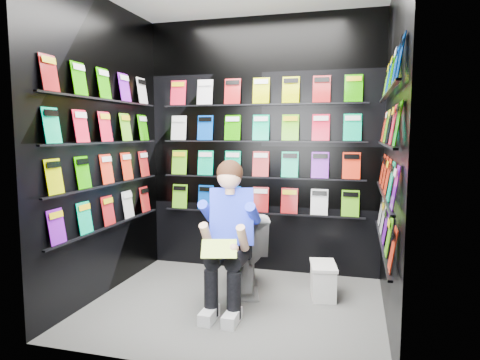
# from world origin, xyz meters

# --- Properties ---
(floor) EXTENTS (2.40, 2.40, 0.00)m
(floor) POSITION_xyz_m (0.00, 0.00, 0.00)
(floor) COLOR slate
(floor) RESTS_ON ground
(wall_back) EXTENTS (2.40, 0.04, 2.60)m
(wall_back) POSITION_xyz_m (0.00, 1.00, 1.30)
(wall_back) COLOR black
(wall_back) RESTS_ON floor
(wall_front) EXTENTS (2.40, 0.04, 2.60)m
(wall_front) POSITION_xyz_m (0.00, -1.00, 1.30)
(wall_front) COLOR black
(wall_front) RESTS_ON floor
(wall_left) EXTENTS (0.04, 2.00, 2.60)m
(wall_left) POSITION_xyz_m (-1.20, 0.00, 1.30)
(wall_left) COLOR black
(wall_left) RESTS_ON floor
(wall_right) EXTENTS (0.04, 2.00, 2.60)m
(wall_right) POSITION_xyz_m (1.20, 0.00, 1.30)
(wall_right) COLOR black
(wall_right) RESTS_ON floor
(comics_back) EXTENTS (2.10, 0.06, 1.37)m
(comics_back) POSITION_xyz_m (0.00, 0.97, 1.31)
(comics_back) COLOR #BD2200
(comics_back) RESTS_ON wall_back
(comics_left) EXTENTS (0.06, 1.70, 1.37)m
(comics_left) POSITION_xyz_m (-1.17, 0.00, 1.31)
(comics_left) COLOR #BD2200
(comics_left) RESTS_ON wall_left
(comics_right) EXTENTS (0.06, 1.70, 1.37)m
(comics_right) POSITION_xyz_m (1.17, 0.00, 1.31)
(comics_right) COLOR #BD2200
(comics_right) RESTS_ON wall_right
(toilet) EXTENTS (0.61, 0.84, 0.73)m
(toilet) POSITION_xyz_m (-0.02, 0.38, 0.37)
(toilet) COLOR white
(toilet) RESTS_ON floor
(longbox) EXTENTS (0.26, 0.39, 0.27)m
(longbox) POSITION_xyz_m (0.69, 0.40, 0.13)
(longbox) COLOR white
(longbox) RESTS_ON floor
(longbox_lid) EXTENTS (0.28, 0.41, 0.03)m
(longbox_lid) POSITION_xyz_m (0.69, 0.40, 0.28)
(longbox_lid) COLOR white
(longbox_lid) RESTS_ON longbox
(reader) EXTENTS (0.65, 0.80, 1.28)m
(reader) POSITION_xyz_m (-0.02, -0.00, 0.74)
(reader) COLOR #1023E6
(reader) RESTS_ON toilet
(held_comic) EXTENTS (0.30, 0.22, 0.11)m
(held_comic) POSITION_xyz_m (-0.02, -0.35, 0.58)
(held_comic) COLOR green
(held_comic) RESTS_ON reader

